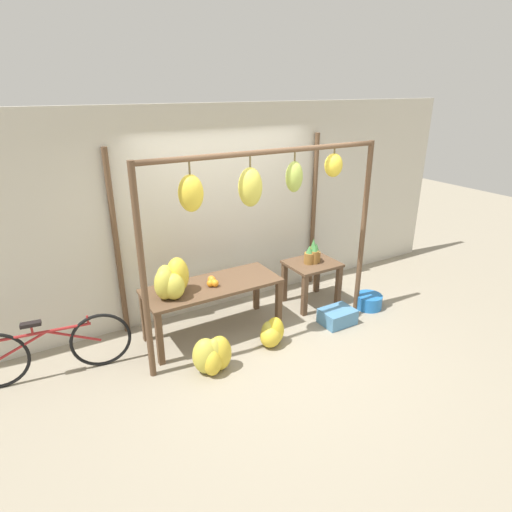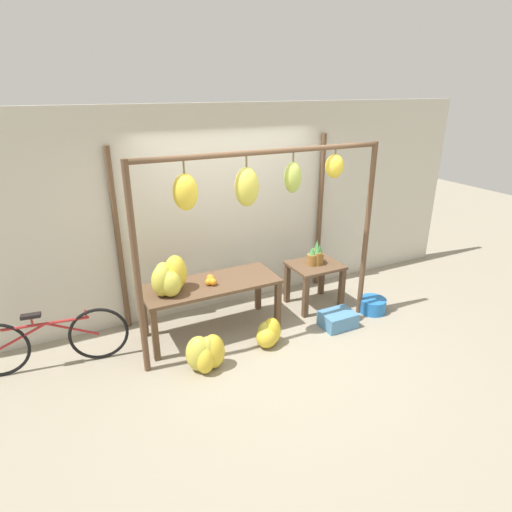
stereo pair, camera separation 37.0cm
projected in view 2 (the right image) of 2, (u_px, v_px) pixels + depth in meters
name	position (u px, v px, depth m)	size (l,w,h in m)	color
ground_plane	(273.00, 346.00, 5.29)	(20.00, 20.00, 0.00)	gray
shop_wall_back	(227.00, 209.00, 5.91)	(8.00, 0.08, 2.80)	beige
stall_awning	(252.00, 201.00, 4.93)	(3.07, 1.23, 2.36)	brown
display_table_main	(211.00, 290.00, 5.38)	(1.71, 0.68, 0.70)	brown
display_table_side	(315.00, 274.00, 6.11)	(0.71, 0.60, 0.64)	brown
banana_pile_on_table	(169.00, 278.00, 5.05)	(0.56, 0.59, 0.44)	gold
orange_pile	(211.00, 280.00, 5.32)	(0.15, 0.22, 0.09)	orange
pineapple_cluster	(316.00, 256.00, 6.02)	(0.25, 0.21, 0.33)	olive
banana_pile_ground_left	(206.00, 354.00, 4.78)	(0.48, 0.40, 0.43)	gold
banana_pile_ground_right	(268.00, 334.00, 5.24)	(0.40, 0.34, 0.36)	yellow
fruit_crate_white	(338.00, 319.00, 5.68)	(0.44, 0.34, 0.21)	#4C84B2
blue_bucket	(372.00, 305.00, 6.05)	(0.37, 0.37, 0.20)	blue
parked_bicycle	(49.00, 341.00, 4.77)	(1.69, 0.27, 0.71)	black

